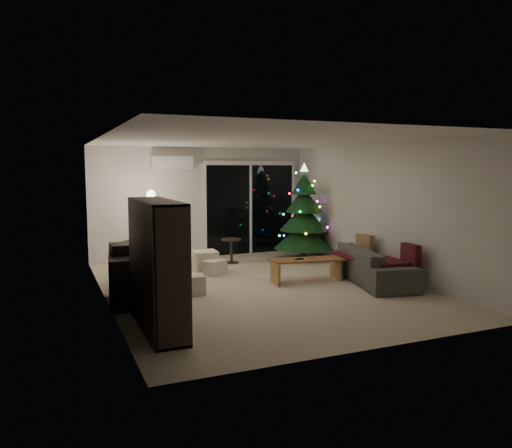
{
  "coord_description": "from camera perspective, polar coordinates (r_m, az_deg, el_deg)",
  "views": [
    {
      "loc": [
        -3.31,
        -7.71,
        2.02
      ],
      "look_at": [
        0.1,
        0.3,
        1.05
      ],
      "focal_mm": 35.0,
      "sensor_mm": 36.0,
      "label": 1
    }
  ],
  "objects": [
    {
      "name": "cardboard_box_b",
      "position": [
        9.57,
        -4.74,
        -4.98
      ],
      "size": [
        0.51,
        0.48,
        0.28
      ],
      "primitive_type": "cube",
      "rotation": [
        0.0,
        0.0,
        0.57
      ],
      "color": "silver",
      "rests_on": "floor"
    },
    {
      "name": "stereo",
      "position": [
        7.74,
        -14.9,
        -2.77
      ],
      "size": [
        0.38,
        0.45,
        0.16
      ],
      "primitive_type": "cube",
      "color": "black",
      "rests_on": "media_cabinet"
    },
    {
      "name": "remote_b",
      "position": [
        9.09,
        6.21,
        -3.82
      ],
      "size": [
        0.16,
        0.09,
        0.02
      ],
      "primitive_type": "cube",
      "rotation": [
        0.0,
        0.0,
        0.35
      ],
      "color": "slate",
      "rests_on": "coffee_table"
    },
    {
      "name": "floor_lamp",
      "position": [
        10.3,
        -11.83,
        -0.8
      ],
      "size": [
        0.24,
        0.24,
        1.53
      ],
      "primitive_type": "cylinder",
      "color": "black",
      "rests_on": "floor"
    },
    {
      "name": "cushion_b",
      "position": [
        8.76,
        17.25,
        -3.52
      ],
      "size": [
        0.15,
        0.42,
        0.41
      ],
      "primitive_type": "cube",
      "rotation": [
        0.0,
        0.0,
        -0.07
      ],
      "color": "#4A1518",
      "rests_on": "sofa"
    },
    {
      "name": "ottoman",
      "position": [
        9.89,
        -5.84,
        -4.25
      ],
      "size": [
        0.48,
        0.48,
        0.41
      ],
      "primitive_type": "cube",
      "rotation": [
        0.0,
        0.0,
        -0.04
      ],
      "color": "white",
      "rests_on": "floor"
    },
    {
      "name": "remote_a",
      "position": [
        8.92,
        4.97,
        -3.99
      ],
      "size": [
        0.16,
        0.05,
        0.02
      ],
      "primitive_type": "cube",
      "color": "black",
      "rests_on": "coffee_table"
    },
    {
      "name": "sofa",
      "position": [
        9.15,
        13.36,
        -4.59
      ],
      "size": [
        1.31,
        2.26,
        0.62
      ],
      "primitive_type": "imported",
      "rotation": [
        0.0,
        0.0,
        1.33
      ],
      "color": "#565952",
      "rests_on": "floor"
    },
    {
      "name": "side_table",
      "position": [
        10.71,
        -2.83,
        -3.09
      ],
      "size": [
        0.46,
        0.46,
        0.53
      ],
      "primitive_type": "cylinder",
      "rotation": [
        0.0,
        0.0,
        -0.09
      ],
      "color": "#27241F",
      "rests_on": "floor"
    },
    {
      "name": "cushion_a",
      "position": [
        9.77,
        12.32,
        -2.38
      ],
      "size": [
        0.16,
        0.42,
        0.41
      ],
      "primitive_type": "cube",
      "rotation": [
        0.0,
        0.0,
        0.09
      ],
      "color": "#A37D5A",
      "rests_on": "sofa"
    },
    {
      "name": "room",
      "position": [
        10.0,
        -0.8,
        0.59
      ],
      "size": [
        6.5,
        7.51,
        2.6
      ],
      "color": "beige",
      "rests_on": "ground"
    },
    {
      "name": "cardboard_box_a",
      "position": [
        8.14,
        -7.5,
        -6.94
      ],
      "size": [
        0.45,
        0.35,
        0.31
      ],
      "primitive_type": "cube",
      "rotation": [
        0.0,
        0.0,
        -0.05
      ],
      "color": "silver",
      "rests_on": "floor"
    },
    {
      "name": "christmas_tree",
      "position": [
        11.13,
        5.49,
        1.43
      ],
      "size": [
        1.61,
        1.61,
        2.14
      ],
      "primitive_type": "cone",
      "rotation": [
        0.0,
        0.0,
        0.24
      ],
      "color": "#1A411F",
      "rests_on": "floor"
    },
    {
      "name": "sofa_throw",
      "position": [
        9.07,
        12.87,
        -3.78
      ],
      "size": [
        0.66,
        1.53,
        0.05
      ],
      "primitive_type": "cube",
      "color": "#4A1518",
      "rests_on": "sofa"
    },
    {
      "name": "bookshelf",
      "position": [
        6.32,
        -13.0,
        -4.78
      ],
      "size": [
        0.55,
        1.66,
        1.63
      ],
      "primitive_type": null,
      "rotation": [
        0.0,
        0.0,
        -0.09
      ],
      "color": "#27241F",
      "rests_on": "floor"
    },
    {
      "name": "armchair",
      "position": [
        9.58,
        -12.36,
        -3.78
      ],
      "size": [
        1.09,
        1.09,
        0.72
      ],
      "primitive_type": "imported",
      "rotation": [
        0.0,
        0.0,
        2.48
      ],
      "color": "#3E281F",
      "rests_on": "floor"
    },
    {
      "name": "coffee_table",
      "position": [
        9.04,
        5.8,
        -5.26
      ],
      "size": [
        1.35,
        0.62,
        0.41
      ],
      "primitive_type": null,
      "rotation": [
        0.0,
        0.0,
        -0.13
      ],
      "color": "#A37639",
      "rests_on": "floor"
    },
    {
      "name": "media_cabinet",
      "position": [
        7.82,
        -14.81,
        -6.03
      ],
      "size": [
        0.59,
        1.23,
        0.74
      ],
      "primitive_type": "cube",
      "rotation": [
        0.0,
        0.0,
        -0.12
      ],
      "color": "#27241F",
      "rests_on": "floor"
    }
  ]
}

